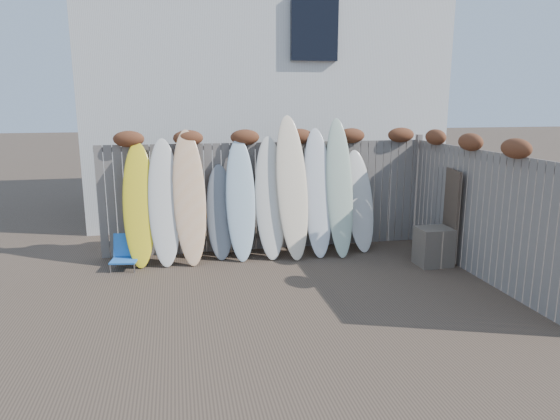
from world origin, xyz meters
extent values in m
plane|color=#493A2D|center=(0.00, 0.00, 0.00)|extent=(80.00, 80.00, 0.00)
cube|color=slate|center=(0.00, 2.40, 1.00)|extent=(6.00, 0.10, 2.00)
cube|color=slate|center=(3.00, 2.40, 1.05)|extent=(0.10, 0.10, 2.10)
ellipsoid|color=brown|center=(-2.40, 2.36, 2.10)|extent=(0.52, 0.28, 0.28)
ellipsoid|color=brown|center=(-1.40, 2.36, 2.10)|extent=(0.52, 0.28, 0.28)
ellipsoid|color=brown|center=(-0.40, 2.36, 2.10)|extent=(0.52, 0.28, 0.28)
ellipsoid|color=brown|center=(0.60, 2.36, 2.10)|extent=(0.52, 0.28, 0.28)
ellipsoid|color=brown|center=(1.60, 2.36, 2.10)|extent=(0.52, 0.28, 0.28)
ellipsoid|color=brown|center=(2.60, 2.36, 2.10)|extent=(0.52, 0.28, 0.28)
cube|color=slate|center=(3.00, 0.20, 1.00)|extent=(0.10, 4.40, 2.00)
ellipsoid|color=brown|center=(2.96, -0.50, 2.10)|extent=(0.28, 0.56, 0.28)
ellipsoid|color=brown|center=(2.96, 0.60, 2.10)|extent=(0.28, 0.56, 0.28)
ellipsoid|color=brown|center=(2.96, 1.70, 2.10)|extent=(0.28, 0.56, 0.28)
cube|color=silver|center=(0.50, 6.50, 3.00)|extent=(8.00, 5.00, 6.00)
cube|color=black|center=(1.30, 3.95, 4.20)|extent=(1.00, 0.12, 1.30)
cube|color=blue|center=(-2.53, 1.67, 0.16)|extent=(0.47, 0.42, 0.03)
cube|color=blue|center=(-2.51, 1.87, 0.37)|extent=(0.43, 0.18, 0.39)
cylinder|color=#A0A0A6|center=(-2.75, 1.54, 0.08)|extent=(0.02, 0.02, 0.16)
cylinder|color=#A0A1A7|center=(-2.70, 1.85, 0.08)|extent=(0.02, 0.02, 0.16)
cylinder|color=#A0A1A7|center=(-2.37, 1.49, 0.08)|extent=(0.02, 0.02, 0.16)
cylinder|color=#B2B2BA|center=(-2.32, 1.80, 0.08)|extent=(0.02, 0.02, 0.16)
cube|color=brown|center=(2.59, 0.85, 0.33)|extent=(0.56, 0.47, 0.65)
cube|color=#2F291C|center=(2.98, 1.16, 0.81)|extent=(0.27, 1.06, 1.61)
ellipsoid|color=yellow|center=(-2.27, 1.97, 1.03)|extent=(0.53, 0.73, 2.07)
ellipsoid|color=silver|center=(-1.85, 1.95, 1.06)|extent=(0.54, 0.75, 2.12)
ellipsoid|color=#F49976|center=(-1.43, 1.94, 1.13)|extent=(0.59, 0.82, 2.26)
ellipsoid|color=slate|center=(-0.90, 2.06, 0.82)|extent=(0.51, 0.61, 1.64)
ellipsoid|color=silver|center=(-0.55, 1.97, 1.05)|extent=(0.55, 0.77, 2.10)
ellipsoid|color=silver|center=(-0.02, 1.96, 1.06)|extent=(0.59, 0.79, 2.13)
ellipsoid|color=#FBE1BB|center=(0.37, 1.91, 1.25)|extent=(0.57, 0.88, 2.49)
ellipsoid|color=silver|center=(0.84, 1.92, 1.13)|extent=(0.58, 0.84, 2.26)
ellipsoid|color=#B3C8AD|center=(1.24, 1.88, 1.22)|extent=(0.55, 0.89, 2.44)
ellipsoid|color=silver|center=(1.67, 2.02, 0.92)|extent=(0.59, 0.70, 1.85)
camera|label=1|loc=(-1.62, -6.55, 2.75)|focal=32.00mm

